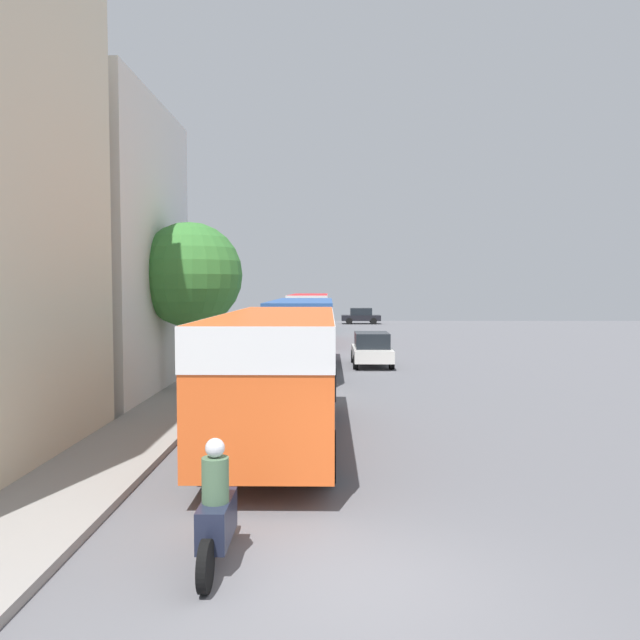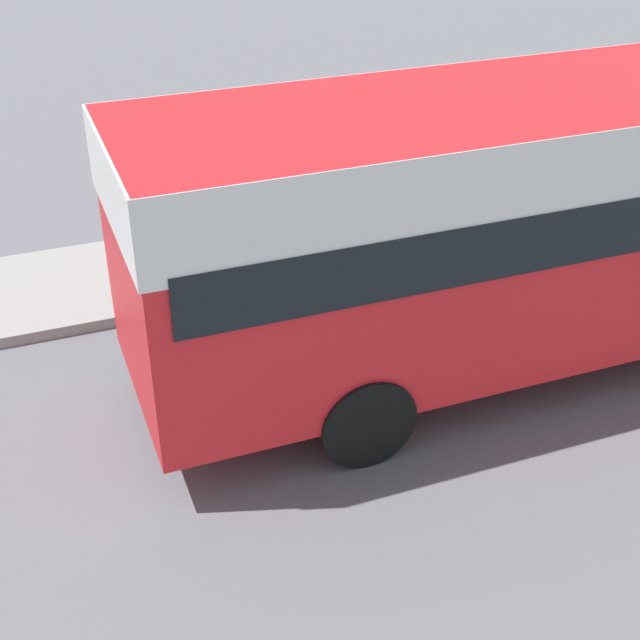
# 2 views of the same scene
# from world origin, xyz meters

# --- Properties ---
(ground_plane) EXTENTS (120.00, 120.00, 0.00)m
(ground_plane) POSITION_xyz_m (0.00, 0.00, 0.00)
(ground_plane) COLOR slate
(building_midblock) EXTENTS (5.56, 8.24, 10.04)m
(building_midblock) POSITION_xyz_m (-8.98, 13.88, 5.02)
(building_midblock) COLOR silver
(building_midblock) RESTS_ON ground_plane
(bus_lead) EXTENTS (2.62, 9.48, 3.09)m
(bus_lead) POSITION_xyz_m (-1.60, 7.08, 2.01)
(bus_lead) COLOR #EA5B23
(bus_lead) RESTS_ON ground_plane
(bus_following) EXTENTS (2.64, 10.51, 3.12)m
(bus_following) POSITION_xyz_m (-1.58, 19.99, 2.03)
(bus_following) COLOR silver
(bus_following) RESTS_ON ground_plane
(bus_third_in_line) EXTENTS (2.49, 10.73, 3.20)m
(bus_third_in_line) POSITION_xyz_m (-1.72, 33.72, 2.07)
(bus_third_in_line) COLOR red
(bus_third_in_line) RESTS_ON ground_plane
(bus_rear) EXTENTS (2.58, 9.44, 2.90)m
(bus_rear) POSITION_xyz_m (-1.93, 45.78, 1.89)
(bus_rear) COLOR teal
(bus_rear) RESTS_ON ground_plane
(motorcycle_behind_lead) EXTENTS (0.38, 2.24, 1.73)m
(motorcycle_behind_lead) POSITION_xyz_m (-1.93, 0.63, 0.68)
(motorcycle_behind_lead) COLOR #1E2338
(motorcycle_behind_lead) RESTS_ON ground_plane
(car_crossing) EXTENTS (3.87, 1.87, 1.58)m
(car_crossing) POSITION_xyz_m (2.77, 54.42, 0.81)
(car_crossing) COLOR black
(car_crossing) RESTS_ON ground_plane
(car_far_curb) EXTENTS (1.84, 3.94, 1.57)m
(car_far_curb) POSITION_xyz_m (1.59, 21.57, 0.81)
(car_far_curb) COLOR silver
(car_far_curb) RESTS_ON ground_plane
(pedestrian_near_curb) EXTENTS (0.32, 0.32, 1.70)m
(pedestrian_near_curb) POSITION_xyz_m (-4.72, 38.25, 1.03)
(pedestrian_near_curb) COLOR #232838
(pedestrian_near_curb) RESTS_ON sidewalk
(street_tree) EXTENTS (3.61, 3.61, 5.79)m
(street_tree) POSITION_xyz_m (-5.21, 13.89, 4.11)
(street_tree) COLOR brown
(street_tree) RESTS_ON sidewalk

